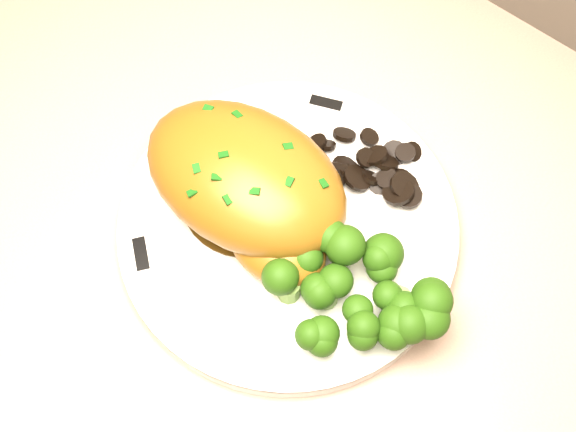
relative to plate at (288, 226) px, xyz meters
The scene contains 8 objects.
plate is the anchor object (origin of this frame).
rim_accent_0 0.12m from the plate, 113.80° to the left, with size 0.03×0.01×0.00m, color black.
rim_accent_1 0.12m from the plate, 126.20° to the right, with size 0.03×0.01×0.00m, color black.
rim_accent_2 0.12m from the plate, ahead, with size 0.03×0.01×0.00m, color black.
gravy_pool 0.04m from the plate, behind, with size 0.11×0.11×0.00m, color #3C270B.
chicken_breast 0.05m from the plate, 167.42° to the right, with size 0.18×0.13×0.07m.
mushroom_pile 0.08m from the plate, 76.42° to the left, with size 0.10×0.07×0.03m.
broccoli_florets 0.09m from the plate, 13.84° to the right, with size 0.13×0.10×0.04m.
Camera 1 is at (-0.68, 1.48, 1.47)m, focal length 45.00 mm.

